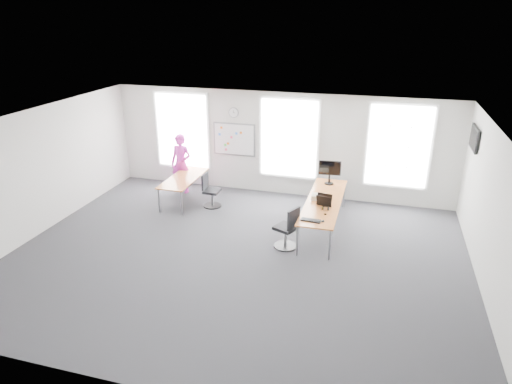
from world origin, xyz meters
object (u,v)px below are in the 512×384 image
(desk_left, at_px, (184,180))
(chair_right, at_px, (288,230))
(keyboard, at_px, (311,220))
(headphones, at_px, (325,208))
(person, at_px, (181,164))
(monitor, at_px, (330,170))
(chair_left, at_px, (210,192))
(desk_right, at_px, (324,202))

(desk_left, relative_size, chair_right, 1.94)
(keyboard, xyz_separation_m, headphones, (0.22, 0.68, 0.03))
(person, bearing_deg, headphones, -17.27)
(keyboard, xyz_separation_m, monitor, (0.08, 2.42, 0.38))
(chair_right, relative_size, monitor, 1.55)
(desk_left, xyz_separation_m, headphones, (4.16, -1.27, 0.16))
(chair_right, bearing_deg, desk_left, -96.00)
(desk_left, relative_size, chair_left, 2.08)
(chair_left, bearing_deg, person, 57.19)
(desk_right, bearing_deg, desk_left, 170.27)
(desk_right, relative_size, person, 1.78)
(desk_left, distance_m, chair_left, 0.88)
(monitor, bearing_deg, keyboard, -97.55)
(person, height_order, monitor, person)
(desk_left, distance_m, keyboard, 4.39)
(desk_left, height_order, chair_right, chair_right)
(headphones, bearing_deg, chair_right, -134.70)
(desk_left, distance_m, headphones, 4.35)
(desk_left, xyz_separation_m, chair_right, (3.42, -1.89, -0.21))
(desk_right, relative_size, headphones, 19.31)
(desk_left, height_order, person, person)
(person, relative_size, keyboard, 3.92)
(chair_left, xyz_separation_m, person, (-1.20, 0.80, 0.47))
(chair_left, height_order, headphones, chair_left)
(chair_left, relative_size, person, 0.53)
(desk_right, xyz_separation_m, chair_left, (-3.22, 0.56, -0.30))
(desk_right, bearing_deg, headphones, -79.36)
(chair_left, bearing_deg, chair_right, -123.65)
(desk_right, xyz_separation_m, chair_right, (-0.64, -1.20, -0.27))
(keyboard, distance_m, headphones, 0.71)
(keyboard, relative_size, monitor, 0.70)
(chair_right, bearing_deg, headphones, 152.98)
(desk_right, height_order, chair_left, chair_left)
(person, bearing_deg, chair_right, -28.27)
(person, bearing_deg, desk_left, -55.36)
(headphones, bearing_deg, desk_right, 105.94)
(desk_right, xyz_separation_m, desk_left, (-4.06, 0.70, -0.06))
(headphones, distance_m, monitor, 1.78)
(chair_right, height_order, monitor, monitor)
(desk_left, xyz_separation_m, keyboard, (3.94, -1.94, 0.12))
(chair_right, distance_m, person, 4.58)
(chair_left, bearing_deg, desk_right, -99.23)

